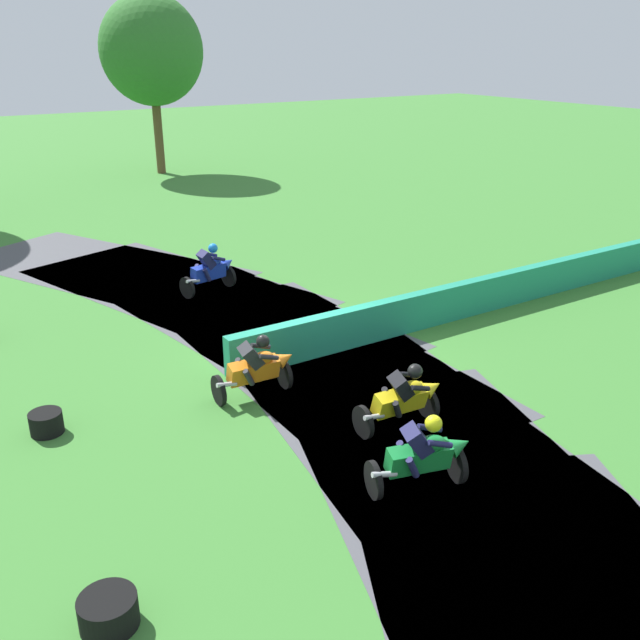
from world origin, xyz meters
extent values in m
plane|color=#38752D|center=(0.00, 0.00, 0.00)|extent=(120.00, 120.00, 0.00)
cube|color=#47474C|center=(-0.93, -6.16, 0.00)|extent=(6.81, 10.03, 0.01)
cube|color=#47474C|center=(-0.23, -3.11, 0.00)|extent=(5.59, 9.71, 0.01)
cube|color=#47474C|center=(0.00, 0.00, 0.00)|extent=(4.31, 9.19, 0.01)
cube|color=#47474C|center=(-0.25, 3.11, 0.00)|extent=(5.65, 9.73, 0.01)
cube|color=#47474C|center=(-0.97, 6.15, 0.00)|extent=(6.86, 10.04, 0.01)
cube|color=#47474C|center=(-2.15, 9.04, 0.00)|extent=(7.92, 10.12, 0.01)
cube|color=#1E8466|center=(5.79, 0.02, 0.45)|extent=(15.86, 0.36, 0.90)
cylinder|color=black|center=(-0.64, -5.19, 0.29)|extent=(0.27, 0.71, 0.71)
cylinder|color=black|center=(-1.99, -4.83, 0.29)|extent=(0.27, 0.71, 0.71)
cube|color=#198438|center=(-1.33, -5.06, 0.59)|extent=(1.06, 0.60, 0.45)
ellipsoid|color=#198438|center=(-1.17, -5.16, 0.84)|extent=(0.51, 0.42, 0.29)
cone|color=#198438|center=(-0.68, -5.26, 0.71)|extent=(0.47, 0.43, 0.46)
cylinder|color=#B2B2B7|center=(-1.94, -5.01, 0.49)|extent=(0.42, 0.19, 0.17)
cube|color=#1E1E4C|center=(-1.43, -5.12, 0.96)|extent=(0.57, 0.37, 0.61)
sphere|color=yellow|center=(-1.23, -5.23, 1.24)|extent=(0.26, 0.26, 0.26)
cylinder|color=#1E1E4C|center=(-1.11, -5.02, 1.02)|extent=(0.44, 0.18, 0.24)
cylinder|color=#1E1E4C|center=(-1.20, -5.37, 0.95)|extent=(0.44, 0.18, 0.24)
cylinder|color=#1E1E4C|center=(-1.46, -4.85, 0.64)|extent=(0.30, 0.17, 0.42)
cylinder|color=#1E1E4C|center=(-1.55, -5.19, 0.57)|extent=(0.30, 0.17, 0.42)
cylinder|color=black|center=(0.29, -3.42, 0.29)|extent=(0.14, 0.76, 0.76)
cylinder|color=black|center=(-1.11, -3.33, 0.29)|extent=(0.14, 0.76, 0.76)
cube|color=yellow|center=(-0.42, -3.46, 0.57)|extent=(1.02, 0.45, 0.47)
ellipsoid|color=yellow|center=(-0.24, -3.56, 0.82)|extent=(0.46, 0.37, 0.31)
cone|color=yellow|center=(0.26, -3.55, 0.69)|extent=(0.41, 0.44, 0.48)
cylinder|color=#B2B2B7|center=(-1.02, -3.52, 0.46)|extent=(0.41, 0.12, 0.18)
cube|color=black|center=(-0.50, -3.58, 0.93)|extent=(0.52, 0.45, 0.63)
sphere|color=black|center=(-0.29, -3.68, 1.20)|extent=(0.26, 0.26, 0.26)
cylinder|color=black|center=(-0.22, -3.43, 1.01)|extent=(0.43, 0.13, 0.24)
cylinder|color=black|center=(-0.24, -3.77, 0.90)|extent=(0.43, 0.13, 0.24)
cylinder|color=black|center=(-0.59, -3.29, 0.65)|extent=(0.28, 0.23, 0.42)
cylinder|color=black|center=(-0.61, -3.63, 0.53)|extent=(0.28, 0.23, 0.42)
cylinder|color=black|center=(-1.34, -0.96, 0.29)|extent=(0.12, 0.74, 0.74)
cylinder|color=black|center=(-2.74, -0.90, 0.29)|extent=(0.12, 0.74, 0.74)
cube|color=orange|center=(-2.05, -1.01, 0.58)|extent=(1.02, 0.42, 0.46)
ellipsoid|color=orange|center=(-1.87, -1.08, 0.83)|extent=(0.45, 0.35, 0.30)
cone|color=orange|center=(-1.37, -1.07, 0.70)|extent=(0.41, 0.42, 0.47)
cylinder|color=#B2B2B7|center=(-2.65, -1.07, 0.47)|extent=(0.41, 0.11, 0.18)
cube|color=#28282D|center=(-2.13, -1.10, 0.95)|extent=(0.51, 0.43, 0.62)
sphere|color=black|center=(-1.92, -1.19, 1.22)|extent=(0.26, 0.26, 0.26)
cylinder|color=#28282D|center=(-1.84, -0.95, 1.02)|extent=(0.43, 0.13, 0.24)
cylinder|color=#28282D|center=(-1.86, -1.30, 0.93)|extent=(0.43, 0.13, 0.24)
cylinder|color=#28282D|center=(-2.22, -0.83, 0.65)|extent=(0.28, 0.21, 0.42)
cylinder|color=#28282D|center=(-2.23, -1.18, 0.55)|extent=(0.28, 0.21, 0.42)
cylinder|color=black|center=(0.39, 5.26, 0.30)|extent=(0.23, 0.67, 0.67)
cylinder|color=black|center=(-0.97, 4.96, 0.30)|extent=(0.23, 0.67, 0.67)
cube|color=#1E38B2|center=(-0.28, 5.08, 0.60)|extent=(1.05, 0.54, 0.43)
ellipsoid|color=#1E38B2|center=(-0.10, 5.09, 0.85)|extent=(0.50, 0.40, 0.27)
cone|color=#1E38B2|center=(0.38, 5.21, 0.71)|extent=(0.45, 0.42, 0.44)
cylinder|color=#B2B2B7|center=(-0.84, 4.84, 0.50)|extent=(0.42, 0.19, 0.17)
cube|color=#1E1E4C|center=(-0.35, 5.01, 0.98)|extent=(0.54, 0.43, 0.60)
sphere|color=#1E7FE0|center=(-0.13, 5.03, 1.26)|extent=(0.26, 0.26, 0.26)
cylinder|color=#1E1E4C|center=(-0.12, 5.25, 1.02)|extent=(0.43, 0.19, 0.24)
cylinder|color=#1E1E4C|center=(-0.04, 4.90, 0.98)|extent=(0.43, 0.19, 0.24)
cylinder|color=#1E1E4C|center=(-0.50, 5.21, 0.64)|extent=(0.28, 0.20, 0.42)
cylinder|color=#1E1E4C|center=(-0.42, 4.86, 0.59)|extent=(0.28, 0.20, 0.42)
cylinder|color=black|center=(-6.14, -5.17, 0.10)|extent=(0.71, 0.71, 0.20)
cylinder|color=black|center=(-6.14, -5.17, 0.30)|extent=(0.71, 0.71, 0.20)
cylinder|color=black|center=(-5.76, -0.22, 0.10)|extent=(0.58, 0.58, 0.20)
cylinder|color=black|center=(-5.76, -0.22, 0.30)|extent=(0.58, 0.58, 0.20)
cylinder|color=brown|center=(5.30, 23.75, 1.94)|extent=(0.44, 0.44, 3.89)
ellipsoid|color=#2D6B28|center=(5.30, 23.75, 6.04)|extent=(5.07, 5.07, 5.33)
camera|label=1|loc=(-7.42, -11.86, 6.46)|focal=39.05mm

